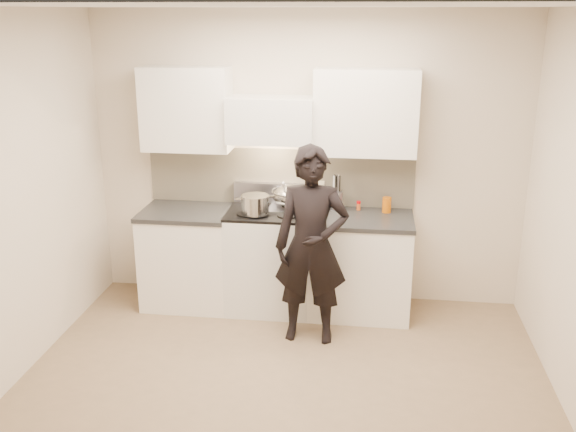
{
  "coord_description": "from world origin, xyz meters",
  "views": [
    {
      "loc": [
        0.58,
        -4.05,
        2.67
      ],
      "look_at": [
        -0.09,
        1.05,
        1.02
      ],
      "focal_mm": 40.0,
      "sensor_mm": 36.0,
      "label": 1
    }
  ],
  "objects": [
    {
      "name": "ground_plane",
      "position": [
        0.0,
        0.0,
        0.0
      ],
      "size": [
        4.0,
        4.0,
        0.0
      ],
      "primitive_type": "plane",
      "color": "#836A4C"
    },
    {
      "name": "room_shell",
      "position": [
        -0.06,
        0.37,
        1.6
      ],
      "size": [
        4.04,
        3.54,
        2.7
      ],
      "color": "beige",
      "rests_on": "ground"
    },
    {
      "name": "stove",
      "position": [
        -0.3,
        1.42,
        0.47
      ],
      "size": [
        0.76,
        0.65,
        0.96
      ],
      "color": "silver",
      "rests_on": "ground"
    },
    {
      "name": "counter_right",
      "position": [
        0.53,
        1.43,
        0.46
      ],
      "size": [
        0.92,
        0.67,
        0.92
      ],
      "color": "white",
      "rests_on": "ground"
    },
    {
      "name": "counter_left",
      "position": [
        -1.08,
        1.43,
        0.46
      ],
      "size": [
        0.82,
        0.67,
        0.92
      ],
      "color": "white",
      "rests_on": "ground"
    },
    {
      "name": "wok",
      "position": [
        -0.12,
        1.55,
        1.06
      ],
      "size": [
        0.37,
        0.46,
        0.3
      ],
      "color": "#B5B5B5",
      "rests_on": "stove"
    },
    {
      "name": "stock_pot",
      "position": [
        -0.41,
        1.28,
        1.04
      ],
      "size": [
        0.34,
        0.32,
        0.17
      ],
      "color": "#B5B5B5",
      "rests_on": "stove"
    },
    {
      "name": "utensil_crock",
      "position": [
        0.29,
        1.62,
        1.02
      ],
      "size": [
        0.12,
        0.12,
        0.32
      ],
      "color": "#9B9AA9",
      "rests_on": "counter_right"
    },
    {
      "name": "spice_jar",
      "position": [
        0.5,
        1.63,
        0.96
      ],
      "size": [
        0.04,
        0.04,
        0.08
      ],
      "color": "#D45C23",
      "rests_on": "counter_right"
    },
    {
      "name": "oil_glass",
      "position": [
        0.75,
        1.59,
        0.99
      ],
      "size": [
        0.08,
        0.08,
        0.14
      ],
      "color": "#BD5906",
      "rests_on": "counter_right"
    },
    {
      "name": "person",
      "position": [
        0.13,
        0.86,
        0.83
      ],
      "size": [
        0.61,
        0.41,
        1.66
      ],
      "primitive_type": "imported",
      "rotation": [
        0.0,
        0.0,
        -0.01
      ],
      "color": "black",
      "rests_on": "ground"
    }
  ]
}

